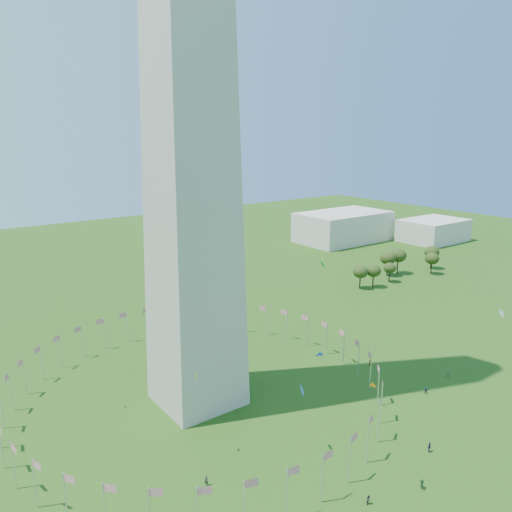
% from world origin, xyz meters
% --- Properties ---
extents(flag_ring, '(80.24, 80.24, 9.00)m').
position_xyz_m(flag_ring, '(-0.00, 50.00, 4.50)').
color(flag_ring, silver).
rests_on(flag_ring, ground).
extents(gov_building_east_a, '(50.00, 30.00, 16.00)m').
position_xyz_m(gov_building_east_a, '(150.00, 150.00, 8.00)').
color(gov_building_east_a, beige).
rests_on(gov_building_east_a, ground).
extents(gov_building_east_b, '(35.00, 25.00, 12.00)m').
position_xyz_m(gov_building_east_b, '(190.00, 120.00, 6.00)').
color(gov_building_east_b, beige).
rests_on(gov_building_east_b, ground).
extents(kites_aloft, '(102.74, 75.49, 40.60)m').
position_xyz_m(kites_aloft, '(12.10, 23.89, 21.60)').
color(kites_aloft, blue).
rests_on(kites_aloft, ground).
extents(tree_line_east, '(53.28, 15.71, 10.78)m').
position_xyz_m(tree_line_east, '(116.37, 85.86, 4.86)').
color(tree_line_east, '#354A18').
rests_on(tree_line_east, ground).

